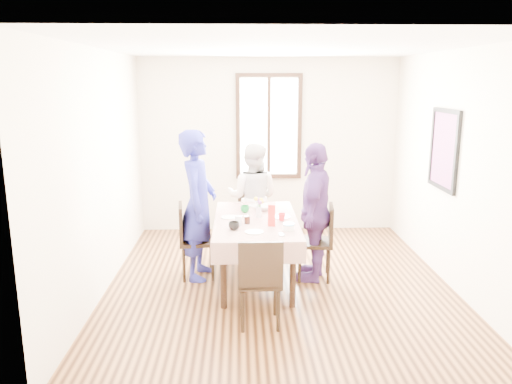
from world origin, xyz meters
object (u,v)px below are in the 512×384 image
dining_table (256,250)px  chair_far (253,219)px  chair_near (260,280)px  chair_right (314,242)px  person_left (198,205)px  person_far (253,198)px  person_right (314,212)px  chair_left (197,241)px

dining_table → chair_far: 1.10m
dining_table → chair_near: bearing=-90.0°
chair_right → person_left: 1.47m
chair_right → person_left: size_ratio=0.51×
person_left → person_far: (0.69, 0.93, -0.14)m
chair_right → chair_far: (-0.71, 1.05, 0.00)m
chair_right → person_right: 0.37m
person_left → person_right: (1.37, -0.10, -0.07)m
dining_table → person_far: person_far is taller
chair_far → person_left: (-0.69, -0.95, 0.44)m
person_left → person_far: size_ratio=1.18×
person_left → person_right: bearing=-87.2°
dining_table → person_left: 0.88m
person_far → chair_right: bearing=139.3°
chair_far → chair_near: (0.00, -2.20, 0.00)m
chair_left → chair_far: bearing=136.8°
chair_right → person_far: person_far is taller
chair_far → chair_left: bearing=51.7°
chair_far → person_right: person_right is taller
dining_table → chair_near: chair_near is taller
person_left → chair_left: bearing=96.9°
chair_left → chair_right: (1.41, -0.10, 0.00)m
person_left → chair_right: bearing=-87.2°
person_far → person_right: bearing=138.6°
dining_table → person_far: (0.00, 1.08, 0.39)m
chair_left → person_far: bearing=136.2°
chair_near → person_right: size_ratio=0.55×
person_left → person_right: person_left is taller
dining_table → chair_left: 0.73m
dining_table → chair_left: bearing=168.0°
chair_left → person_far: person_far is taller
chair_right → chair_near: same height
dining_table → person_right: 0.83m
chair_left → chair_near: same height
dining_table → person_far: size_ratio=1.05×
chair_left → chair_far: 1.18m
chair_far → person_right: (0.69, -1.05, 0.37)m
chair_near → person_far: (0.00, 2.18, 0.31)m
chair_left → chair_right: 1.42m
person_far → person_right: (0.69, -1.03, 0.07)m
person_left → chair_near: bearing=-144.3°
chair_left → chair_near: bearing=22.9°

